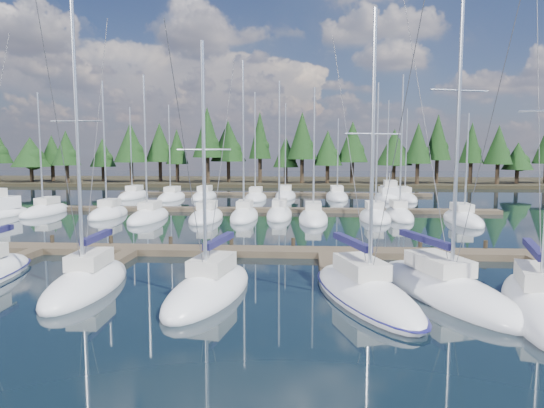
# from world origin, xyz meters

# --- Properties ---
(ground) EXTENTS (260.00, 260.00, 0.00)m
(ground) POSITION_xyz_m (0.00, 30.00, 0.00)
(ground) COLOR black
(ground) RESTS_ON ground
(far_shore) EXTENTS (220.00, 30.00, 0.60)m
(far_shore) POSITION_xyz_m (0.00, 90.00, 0.30)
(far_shore) COLOR black
(far_shore) RESTS_ON ground
(main_dock) EXTENTS (44.00, 6.13, 0.90)m
(main_dock) POSITION_xyz_m (0.00, 17.36, 0.20)
(main_dock) COLOR #4E4131
(main_dock) RESTS_ON ground
(back_docks) EXTENTS (50.00, 21.80, 0.40)m
(back_docks) POSITION_xyz_m (0.00, 49.58, 0.20)
(back_docks) COLOR #4E4131
(back_docks) RESTS_ON ground
(front_sailboat_2) EXTENTS (2.82, 7.97, 14.04)m
(front_sailboat_2) POSITION_xyz_m (-5.35, 9.77, 0.30)
(front_sailboat_2) COLOR silver
(front_sailboat_2) RESTS_ON ground
(front_sailboat_3) EXTENTS (4.00, 8.48, 11.76)m
(front_sailboat_3) POSITION_xyz_m (0.52, 9.18, 0.28)
(front_sailboat_3) COLOR silver
(front_sailboat_3) RESTS_ON ground
(front_sailboat_4) EXTENTS (5.60, 10.00, 12.92)m
(front_sailboat_4) POSITION_xyz_m (7.35, 9.15, 0.27)
(front_sailboat_4) COLOR silver
(front_sailboat_4) RESTS_ON ground
(front_sailboat_5) EXTENTS (6.03, 10.62, 16.22)m
(front_sailboat_5) POSITION_xyz_m (10.96, 9.95, 0.29)
(front_sailboat_5) COLOR silver
(front_sailboat_5) RESTS_ON ground
(front_sailboat_6) EXTENTS (5.04, 9.98, 14.38)m
(front_sailboat_6) POSITION_xyz_m (14.09, 7.92, 0.29)
(front_sailboat_6) COLOR silver
(front_sailboat_6) RESTS_ON ground
(back_sailboat_rows) EXTENTS (43.94, 33.26, 15.65)m
(back_sailboat_rows) POSITION_xyz_m (-0.03, 44.73, 0.26)
(back_sailboat_rows) COLOR silver
(back_sailboat_rows) RESTS_ON ground
(motor_yacht_right) EXTENTS (3.65, 8.90, 4.34)m
(motor_yacht_right) POSITION_xyz_m (16.05, 54.06, 0.48)
(motor_yacht_right) COLOR silver
(motor_yacht_right) RESTS_ON ground
(tree_line) EXTENTS (183.29, 11.34, 14.23)m
(tree_line) POSITION_xyz_m (-2.99, 80.23, 7.53)
(tree_line) COLOR black
(tree_line) RESTS_ON far_shore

